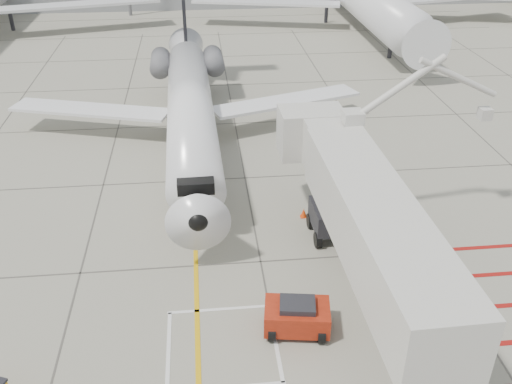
{
  "coord_description": "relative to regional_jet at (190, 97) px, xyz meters",
  "views": [
    {
      "loc": [
        -2.38,
        -16.64,
        15.6
      ],
      "look_at": [
        0.0,
        6.0,
        2.5
      ],
      "focal_mm": 40.0,
      "sensor_mm": 36.0,
      "label": 1
    }
  ],
  "objects": [
    {
      "name": "ground_plane",
      "position": [
        2.92,
        -14.71,
        -3.99
      ],
      "size": [
        260.0,
        260.0,
        0.0
      ],
      "primitive_type": "plane",
      "color": "#9B9886",
      "rests_on": "ground"
    },
    {
      "name": "regional_jet",
      "position": [
        0.0,
        0.0,
        0.0
      ],
      "size": [
        24.78,
        30.96,
        7.99
      ],
      "primitive_type": null,
      "rotation": [
        0.0,
        0.0,
        0.02
      ],
      "color": "white",
      "rests_on": "ground_plane"
    },
    {
      "name": "jet_bridge",
      "position": [
        6.76,
        -14.49,
        -0.48
      ],
      "size": [
        8.73,
        17.75,
        7.02
      ],
      "primitive_type": null,
      "rotation": [
        0.0,
        0.0,
        0.02
      ],
      "color": "silver",
      "rests_on": "ground_plane"
    },
    {
      "name": "pushback_tug",
      "position": [
        3.81,
        -15.17,
        -3.27
      ],
      "size": [
        2.68,
        1.91,
        1.44
      ],
      "primitive_type": null,
      "rotation": [
        0.0,
        0.0,
        -0.16
      ],
      "color": "#9E230F",
      "rests_on": "ground_plane"
    },
    {
      "name": "baggage_cart",
      "position": [
        7.59,
        -7.19,
        -3.33
      ],
      "size": [
        2.16,
        1.42,
        1.33
      ],
      "primitive_type": null,
      "rotation": [
        0.0,
        0.0,
        -0.04
      ],
      "color": "#555559",
      "rests_on": "ground_plane"
    },
    {
      "name": "ground_power_unit",
      "position": [
        8.93,
        -11.51,
        -3.16
      ],
      "size": [
        2.42,
        1.98,
        1.67
      ],
      "primitive_type": null,
      "rotation": [
        0.0,
        0.0,
        -0.42
      ],
      "color": "beige",
      "rests_on": "ground_plane"
    },
    {
      "name": "cone_nose",
      "position": [
        -1.06,
        -7.03,
        -3.72
      ],
      "size": [
        0.4,
        0.4,
        0.55
      ],
      "primitive_type": "cone",
      "color": "#FF530D",
      "rests_on": "ground_plane"
    },
    {
      "name": "cone_side",
      "position": [
        5.52,
        -7.17,
        -3.76
      ],
      "size": [
        0.34,
        0.34,
        0.47
      ],
      "primitive_type": "cone",
      "color": "#E53B0C",
      "rests_on": "ground_plane"
    }
  ]
}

